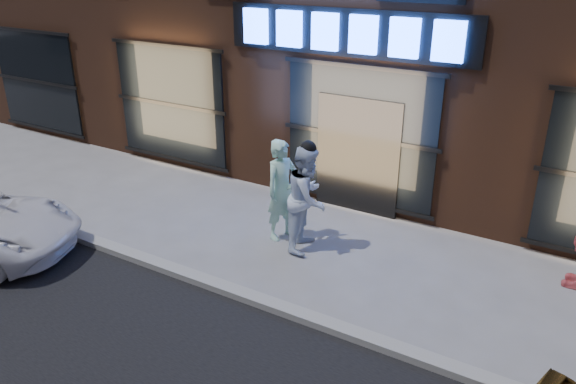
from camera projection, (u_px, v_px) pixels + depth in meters
ground at (250, 300)px, 8.79m from camera, size 90.00×90.00×0.00m
curb at (250, 297)px, 8.77m from camera, size 60.00×0.25×0.12m
man_bowtie at (282, 190)px, 10.38m from camera, size 0.65×0.81×1.93m
man_cap at (308, 198)px, 10.00m from camera, size 0.90×1.07×1.96m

